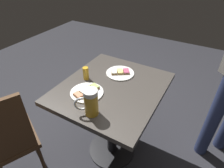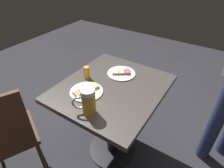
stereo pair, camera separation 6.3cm
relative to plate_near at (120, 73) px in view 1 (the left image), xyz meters
name	(u,v)px [view 1 (the left image)]	position (x,y,z in m)	size (l,w,h in m)	color
ground_plane	(112,149)	(-0.03, 0.18, -0.77)	(6.00, 6.00, 0.00)	#28282D
cafe_table	(112,102)	(-0.03, 0.18, -0.17)	(0.73, 0.83, 0.76)	black
plate_near	(120,73)	(0.00, 0.00, 0.00)	(0.23, 0.23, 0.03)	white
plate_far	(87,92)	(0.08, 0.34, 0.00)	(0.24, 0.24, 0.03)	white
beer_mug	(90,102)	(-0.06, 0.50, 0.08)	(0.13, 0.11, 0.18)	gold
beer_glass_small	(86,73)	(0.19, 0.20, 0.04)	(0.04, 0.04, 0.10)	gold
cafe_chair	(6,140)	(0.44, 0.82, -0.24)	(0.51, 0.51, 0.93)	#472D19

